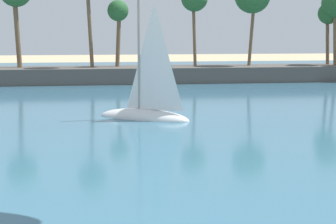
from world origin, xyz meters
name	(u,v)px	position (x,y,z in m)	size (l,w,h in m)	color
sea	(97,88)	(0.00, 52.93, 0.03)	(220.00, 90.40, 0.06)	#386B84
palm_headland	(77,50)	(-2.12, 58.25, 3.75)	(114.67, 6.52, 12.96)	#514C47
sailboat_near_shore	(146,106)	(3.00, 32.31, 0.91)	(6.56, 5.16, 9.47)	white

